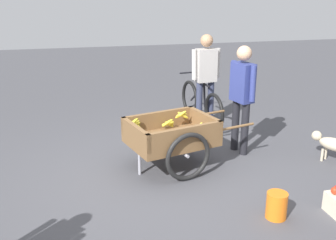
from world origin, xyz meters
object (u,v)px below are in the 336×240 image
(bicycle, at_px, (201,104))
(dog, at_px, (332,144))
(fruit_cart, at_px, (171,137))
(vendor_person, at_px, (242,91))
(plastic_bucket, at_px, (277,205))
(cyclist_person, at_px, (206,72))

(bicycle, xyz_separation_m, dog, (-1.24, 2.08, -0.08))
(fruit_cart, distance_m, vendor_person, 1.25)
(bicycle, distance_m, dog, 2.42)
(plastic_bucket, bearing_deg, dog, -141.19)
(cyclist_person, distance_m, plastic_bucket, 3.19)
(bicycle, xyz_separation_m, plastic_bucket, (0.19, 3.23, -0.21))
(bicycle, distance_m, cyclist_person, 0.62)
(vendor_person, bearing_deg, bicycle, -84.61)
(cyclist_person, bearing_deg, vendor_person, 95.13)
(bicycle, height_order, dog, bicycle)
(bicycle, relative_size, dog, 2.78)
(vendor_person, relative_size, dog, 2.64)
(cyclist_person, bearing_deg, plastic_bucket, 86.10)
(cyclist_person, height_order, dog, cyclist_person)
(cyclist_person, bearing_deg, bicycle, -82.42)
(vendor_person, xyz_separation_m, plastic_bucket, (0.33, 1.79, -0.79))
(vendor_person, height_order, dog, vendor_person)
(cyclist_person, bearing_deg, fruit_cart, 57.93)
(plastic_bucket, bearing_deg, bicycle, -93.37)
(fruit_cart, distance_m, dog, 2.24)
(vendor_person, relative_size, plastic_bucket, 5.44)
(bicycle, bearing_deg, fruit_cart, 60.73)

